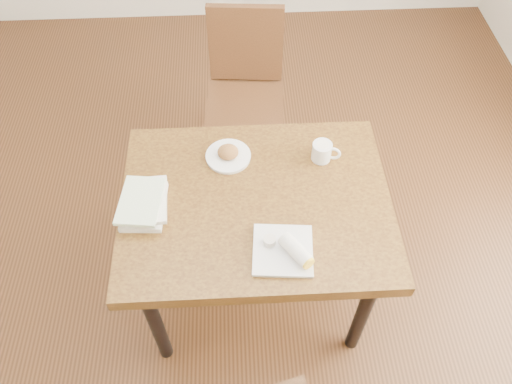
{
  "coord_description": "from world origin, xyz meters",
  "views": [
    {
      "loc": [
        -0.06,
        -1.2,
        2.35
      ],
      "look_at": [
        0.0,
        0.0,
        0.8
      ],
      "focal_mm": 35.0,
      "sensor_mm": 36.0,
      "label": 1
    }
  ],
  "objects_px": {
    "plate_burrito": "(287,250)",
    "book_stack": "(144,203)",
    "table": "(256,212)",
    "coffee_mug": "(323,151)",
    "chair_far": "(245,84)",
    "plate_scone": "(228,155)"
  },
  "relations": [
    {
      "from": "coffee_mug",
      "to": "book_stack",
      "type": "distance_m",
      "value": 0.77
    },
    {
      "from": "chair_far",
      "to": "plate_burrito",
      "type": "height_order",
      "value": "chair_far"
    },
    {
      "from": "plate_burrito",
      "to": "book_stack",
      "type": "relative_size",
      "value": 0.92
    },
    {
      "from": "coffee_mug",
      "to": "plate_burrito",
      "type": "relative_size",
      "value": 0.51
    },
    {
      "from": "plate_scone",
      "to": "coffee_mug",
      "type": "relative_size",
      "value": 1.59
    },
    {
      "from": "plate_burrito",
      "to": "book_stack",
      "type": "xyz_separation_m",
      "value": [
        -0.54,
        0.24,
        0.01
      ]
    },
    {
      "from": "plate_burrito",
      "to": "table",
      "type": "bearing_deg",
      "value": 111.38
    },
    {
      "from": "table",
      "to": "coffee_mug",
      "type": "distance_m",
      "value": 0.38
    },
    {
      "from": "plate_scone",
      "to": "table",
      "type": "bearing_deg",
      "value": -65.19
    },
    {
      "from": "plate_burrito",
      "to": "book_stack",
      "type": "bearing_deg",
      "value": 156.25
    },
    {
      "from": "plate_burrito",
      "to": "chair_far",
      "type": "bearing_deg",
      "value": 95.13
    },
    {
      "from": "chair_far",
      "to": "plate_burrito",
      "type": "xyz_separation_m",
      "value": [
        0.11,
        -1.21,
        0.22
      ]
    },
    {
      "from": "coffee_mug",
      "to": "plate_burrito",
      "type": "height_order",
      "value": "coffee_mug"
    },
    {
      "from": "table",
      "to": "book_stack",
      "type": "xyz_separation_m",
      "value": [
        -0.44,
        -0.02,
        0.12
      ]
    },
    {
      "from": "table",
      "to": "chair_far",
      "type": "distance_m",
      "value": 0.96
    },
    {
      "from": "chair_far",
      "to": "plate_burrito",
      "type": "relative_size",
      "value": 4.0
    },
    {
      "from": "book_stack",
      "to": "plate_burrito",
      "type": "bearing_deg",
      "value": -23.75
    },
    {
      "from": "plate_scone",
      "to": "book_stack",
      "type": "relative_size",
      "value": 0.75
    },
    {
      "from": "chair_far",
      "to": "coffee_mug",
      "type": "xyz_separation_m",
      "value": [
        0.3,
        -0.75,
        0.25
      ]
    },
    {
      "from": "plate_scone",
      "to": "coffee_mug",
      "type": "height_order",
      "value": "coffee_mug"
    },
    {
      "from": "chair_far",
      "to": "plate_burrito",
      "type": "distance_m",
      "value": 1.24
    },
    {
      "from": "plate_scone",
      "to": "book_stack",
      "type": "xyz_separation_m",
      "value": [
        -0.33,
        -0.25,
        0.01
      ]
    }
  ]
}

